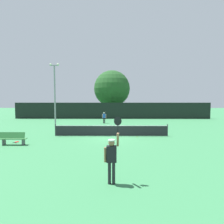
{
  "coord_description": "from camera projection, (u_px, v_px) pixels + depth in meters",
  "views": [
    {
      "loc": [
        0.2,
        -16.41,
        3.2
      ],
      "look_at": [
        0.04,
        3.31,
        1.94
      ],
      "focal_mm": 29.77,
      "sensor_mm": 36.0,
      "label": 1
    }
  ],
  "objects": [
    {
      "name": "ground_plane",
      "position": [
        111.0,
        136.0,
        16.58
      ],
      "size": [
        120.0,
        120.0,
        0.0
      ],
      "primitive_type": "plane",
      "color": "#387F4C"
    },
    {
      "name": "tennis_net",
      "position": [
        111.0,
        130.0,
        16.55
      ],
      "size": [
        10.09,
        0.08,
        1.07
      ],
      "color": "#232328",
      "rests_on": "ground"
    },
    {
      "name": "perimeter_fence",
      "position": [
        112.0,
        111.0,
        32.05
      ],
      "size": [
        33.76,
        0.12,
        2.78
      ],
      "primitive_type": "cube",
      "color": "black",
      "rests_on": "ground"
    },
    {
      "name": "player_serving",
      "position": [
        112.0,
        155.0,
        7.04
      ],
      "size": [
        0.68,
        0.4,
        2.57
      ],
      "color": "black",
      "rests_on": "ground"
    },
    {
      "name": "player_receiving",
      "position": [
        104.0,
        117.0,
        25.57
      ],
      "size": [
        0.57,
        0.23,
        1.54
      ],
      "rotation": [
        0.0,
        0.0,
        3.14
      ],
      "color": "blue",
      "rests_on": "ground"
    },
    {
      "name": "tennis_ball",
      "position": [
        137.0,
        137.0,
        16.01
      ],
      "size": [
        0.07,
        0.07,
        0.07
      ],
      "primitive_type": "sphere",
      "color": "#CCE033",
      "rests_on": "ground"
    },
    {
      "name": "spare_racket",
      "position": [
        17.0,
        142.0,
        14.18
      ],
      "size": [
        0.28,
        0.52,
        0.04
      ],
      "color": "black",
      "rests_on": "ground"
    },
    {
      "name": "courtside_bench",
      "position": [
        13.0,
        138.0,
        13.19
      ],
      "size": [
        1.8,
        0.44,
        0.95
      ],
      "color": "#478C4C",
      "rests_on": "ground"
    },
    {
      "name": "light_pole",
      "position": [
        55.0,
        90.0,
        22.94
      ],
      "size": [
        1.18,
        0.28,
        7.73
      ],
      "color": "gray",
      "rests_on": "ground"
    },
    {
      "name": "large_tree",
      "position": [
        112.0,
        89.0,
        37.1
      ],
      "size": [
        7.18,
        7.18,
        9.11
      ],
      "color": "brown",
      "rests_on": "ground"
    },
    {
      "name": "parked_car_near",
      "position": [
        73.0,
        112.0,
        39.0
      ],
      "size": [
        1.92,
        4.2,
        1.69
      ],
      "rotation": [
        0.0,
        0.0,
        0.0
      ],
      "color": "black",
      "rests_on": "ground"
    },
    {
      "name": "parked_car_mid",
      "position": [
        121.0,
        111.0,
        40.25
      ],
      "size": [
        2.01,
        4.25,
        1.69
      ],
      "rotation": [
        0.0,
        0.0,
        0.03
      ],
      "color": "navy",
      "rests_on": "ground"
    }
  ]
}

